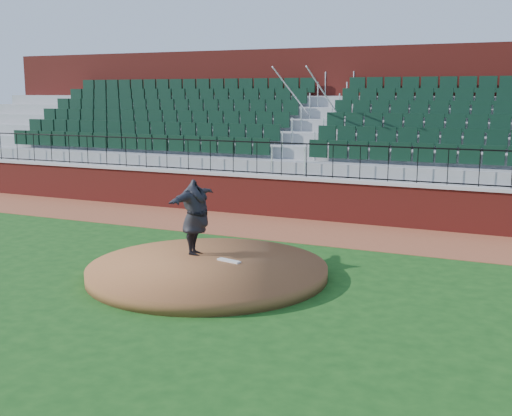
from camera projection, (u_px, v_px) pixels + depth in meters
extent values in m
plane|color=#154213|center=(226.00, 282.00, 13.08)|extent=(90.00, 90.00, 0.00)
cube|color=brown|center=(314.00, 231.00, 17.91)|extent=(34.00, 3.20, 0.01)
cube|color=maroon|center=(332.00, 201.00, 19.24)|extent=(34.00, 0.35, 1.20)
cube|color=#B7B7B7|center=(332.00, 180.00, 19.12)|extent=(34.00, 0.45, 0.10)
cube|color=maroon|center=(379.00, 122.00, 23.79)|extent=(34.00, 0.50, 5.50)
cylinder|color=brown|center=(208.00, 271.00, 13.48)|extent=(5.05, 5.05, 0.25)
cube|color=silver|center=(229.00, 261.00, 13.72)|extent=(0.58, 0.26, 0.04)
imported|color=black|center=(195.00, 217.00, 14.19)|extent=(0.77, 2.13, 1.70)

